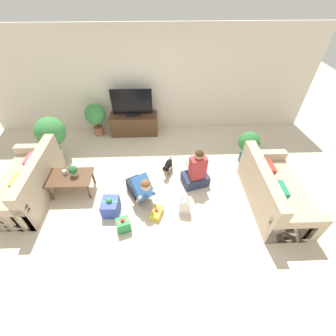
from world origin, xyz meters
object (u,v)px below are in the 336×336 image
potted_plant_corner_right (248,144)px  gift_box_b (111,206)px  sofa_left (28,183)px  sofa_right (273,192)px  mug (65,172)px  tv (132,104)px  potted_plant_corner_left (51,132)px  tabletop_plant (73,170)px  coffee_table (70,179)px  tv_console (134,124)px  potted_plant_back_left (95,116)px  gift_bag_a (185,206)px  person_kneeling (140,187)px  person_sitting (196,173)px  gift_box_a (124,225)px  dog (168,166)px  gift_box_c (156,213)px

potted_plant_corner_right → gift_box_b: (-2.96, -1.37, -0.35)m
sofa_left → sofa_right: bearing=85.3°
potted_plant_corner_right → mug: potted_plant_corner_right is taller
tv → potted_plant_corner_left: (-1.80, -0.92, -0.19)m
sofa_left → tabletop_plant: (0.92, 0.10, 0.23)m
coffee_table → tv_console: size_ratio=0.70×
potted_plant_back_left → mug: bearing=-96.9°
gift_bag_a → coffee_table: bearing=164.6°
person_kneeling → person_sitting: person_sitting is taller
person_kneeling → tv: bearing=67.0°
tv_console → gift_box_b: tv_console is taller
potted_plant_corner_right → tv_console: bearing=154.1°
sofa_right → tabletop_plant: size_ratio=8.05×
person_kneeling → sofa_left: bearing=144.4°
sofa_right → gift_bag_a: size_ratio=5.28×
potted_plant_back_left → potted_plant_corner_left: potted_plant_corner_left is taller
gift_box_b → mug: mug is taller
potted_plant_corner_right → gift_box_a: 3.23m
gift_box_a → gift_box_b: gift_box_b is taller
dog → gift_box_c: (-0.25, -1.15, -0.15)m
coffee_table → person_sitting: person_sitting is taller
tv → gift_bag_a: tv is taller
coffee_table → gift_bag_a: coffee_table is taller
coffee_table → tv_console: tv_console is taller
person_sitting → gift_bag_a: person_sitting is taller
potted_plant_corner_right → gift_bag_a: (-1.56, -1.43, -0.34)m
sofa_right → tv_console: bearing=48.0°
mug → tv_console: bearing=59.0°
tv → gift_box_a: 3.16m
tabletop_plant → mug: bearing=167.8°
person_kneeling → dog: person_kneeling is taller
coffee_table → mug: bearing=135.3°
coffee_table → person_kneeling: person_kneeling is taller
gift_box_c → gift_bag_a: bearing=5.6°
potted_plant_corner_left → dog: bearing=-15.3°
potted_plant_back_left → gift_bag_a: size_ratio=2.60×
tv → gift_box_b: bearing=-95.6°
potted_plant_corner_right → gift_bag_a: size_ratio=2.35×
person_kneeling → dog: (0.56, 0.74, -0.12)m
tv_console → gift_box_c: bearing=-77.9°
mug → potted_plant_corner_right: bearing=10.3°
tv_console → potted_plant_corner_left: potted_plant_corner_left is taller
mug → person_kneeling: bearing=-13.3°
person_kneeling → dog: 0.93m
person_sitting → tabletop_plant: person_sitting is taller
sofa_right → mug: size_ratio=14.96×
coffee_table → tv: (1.12, 2.12, 0.51)m
person_kneeling → person_sitting: size_ratio=0.83×
tv_console → potted_plant_back_left: potted_plant_back_left is taller
potted_plant_corner_left → person_kneeling: bearing=-34.9°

